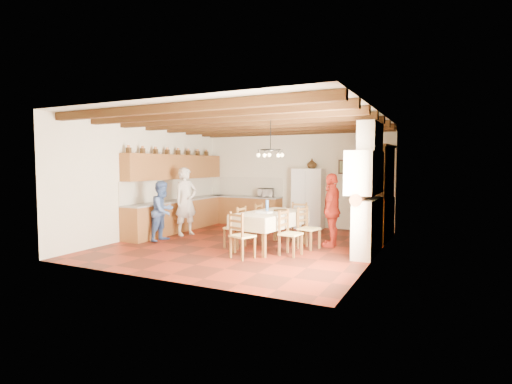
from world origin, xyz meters
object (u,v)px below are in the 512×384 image
refrigerator (309,198)px  person_woman_blue (163,211)px  chair_right_near (291,233)px  chair_end_far (298,222)px  chair_right_far (309,228)px  hutch (379,193)px  person_woman_red (332,210)px  chair_end_near (242,235)px  person_man (186,201)px  microwave (266,193)px  chair_left_far (253,222)px  chair_left_near (235,227)px  dining_table (270,216)px

refrigerator → person_woman_blue: 4.43m
chair_right_near → chair_end_far: same height
chair_right_far → hutch: bearing=-20.8°
chair_right_near → person_woman_red: person_woman_red is taller
person_woman_red → chair_end_far: bearing=-108.9°
chair_end_near → person_man: bearing=-13.0°
chair_end_near → refrigerator: bearing=-70.0°
chair_end_near → chair_end_far: (0.38, 2.27, 0.00)m
chair_right_far → person_man: person_man is taller
hutch → chair_end_near: 3.98m
microwave → chair_left_far: bearing=-90.7°
chair_right_near → person_man: size_ratio=0.52×
refrigerator → person_man: bearing=-137.5°
chair_left_near → microwave: microwave is taller
person_woman_blue → microwave: 3.68m
chair_right_far → dining_table: bearing=126.8°
chair_left_near → chair_right_near: 1.47m
chair_left_far → chair_end_far: bearing=122.4°
chair_left_near → chair_right_near: same height
dining_table → chair_left_near: 0.87m
person_man → person_woman_blue: (-0.04, -0.93, -0.17)m
microwave → person_woman_blue: bearing=-128.5°
refrigerator → microwave: (-1.39, -0.09, 0.14)m
microwave → chair_right_near: bearing=-76.5°
chair_end_far → person_woman_blue: 3.41m
chair_right_near → person_woman_red: bearing=-14.1°
chair_left_far → person_woman_blue: size_ratio=0.64×
chair_right_far → chair_end_near: size_ratio=1.00×
dining_table → person_woman_red: person_woman_red is taller
chair_left_near → chair_end_far: (1.03, 1.41, 0.00)m
person_woman_blue → person_man: bearing=-3.7°
person_man → hutch: bearing=-52.5°
chair_left_near → person_man: 2.21m
chair_left_near → chair_left_far: same height
chair_left_near → person_man: person_man is taller
chair_left_near → chair_right_far: size_ratio=1.00×
refrigerator → chair_right_near: refrigerator is taller
chair_end_near → person_woman_blue: bearing=3.6°
dining_table → person_man: (-2.76, 0.57, 0.17)m
chair_right_near → chair_end_near: bearing=136.8°
chair_right_near → chair_end_near: size_ratio=1.00×
chair_end_near → microwave: microwave is taller
hutch → chair_right_near: size_ratio=2.51×
chair_left_far → refrigerator: bearing=168.4°
chair_left_far → chair_right_far: 1.54m
chair_end_near → person_woman_blue: size_ratio=0.64×
person_woman_blue → chair_right_far: bearing=-80.6°
chair_right_far → chair_right_near: bearing=-174.7°
dining_table → person_man: bearing=168.3°
chair_left_near → chair_left_far: bearing=177.7°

